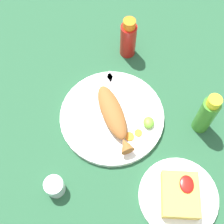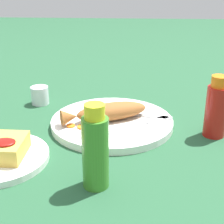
% 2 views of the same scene
% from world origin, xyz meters
% --- Properties ---
extents(ground_plane, '(4.00, 4.00, 0.00)m').
position_xyz_m(ground_plane, '(0.00, 0.00, 0.00)').
color(ground_plane, '#235133').
extents(main_plate, '(0.31, 0.31, 0.02)m').
position_xyz_m(main_plate, '(0.00, 0.00, 0.01)').
color(main_plate, white).
rests_on(main_plate, ground_plane).
extents(fried_fish, '(0.23, 0.13, 0.04)m').
position_xyz_m(fried_fish, '(-0.01, -0.00, 0.04)').
color(fried_fish, '#935628').
rests_on(fried_fish, main_plate).
extents(fork_near, '(0.18, 0.05, 0.00)m').
position_xyz_m(fork_near, '(0.08, 0.03, 0.02)').
color(fork_near, silver).
rests_on(fork_near, main_plate).
extents(fork_far, '(0.16, 0.12, 0.00)m').
position_xyz_m(fork_far, '(0.08, -0.03, 0.02)').
color(fork_far, silver).
rests_on(fork_far, main_plate).
extents(carrot_slice_near, '(0.02, 0.02, 0.00)m').
position_xyz_m(carrot_slice_near, '(-0.10, -0.05, 0.02)').
color(carrot_slice_near, orange).
rests_on(carrot_slice_near, main_plate).
extents(carrot_slice_mid, '(0.03, 0.03, 0.00)m').
position_xyz_m(carrot_slice_mid, '(-0.07, -0.05, 0.02)').
color(carrot_slice_mid, orange).
rests_on(carrot_slice_mid, main_plate).
extents(carrot_slice_far, '(0.02, 0.02, 0.00)m').
position_xyz_m(carrot_slice_far, '(-0.05, -0.08, 0.02)').
color(carrot_slice_far, orange).
rests_on(carrot_slice_far, main_plate).
extents(lime_wedge_main, '(0.04, 0.03, 0.02)m').
position_xyz_m(lime_wedge_main, '(-0.02, -0.11, 0.03)').
color(lime_wedge_main, '#6BB233').
rests_on(lime_wedge_main, main_plate).
extents(hot_sauce_bottle_red, '(0.05, 0.05, 0.15)m').
position_xyz_m(hot_sauce_bottle_red, '(0.25, -0.04, 0.07)').
color(hot_sauce_bottle_red, '#B21914').
rests_on(hot_sauce_bottle_red, ground_plane).
extents(hot_sauce_bottle_green, '(0.05, 0.05, 0.16)m').
position_xyz_m(hot_sauce_bottle_green, '(-0.01, -0.26, 0.08)').
color(hot_sauce_bottle_green, '#3D8428').
rests_on(hot_sauce_bottle_green, ground_plane).
extents(salt_cup, '(0.05, 0.05, 0.05)m').
position_xyz_m(salt_cup, '(-0.22, 0.14, 0.02)').
color(salt_cup, silver).
rests_on(salt_cup, ground_plane).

